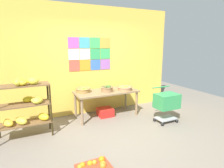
% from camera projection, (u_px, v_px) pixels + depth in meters
% --- Properties ---
extents(ground, '(9.43, 9.43, 0.00)m').
position_uv_depth(ground, '(120.00, 139.00, 3.81)').
color(ground, slate).
extents(back_wall_with_art, '(4.91, 0.07, 2.84)m').
position_uv_depth(back_wall_with_art, '(89.00, 61.00, 5.05)').
color(back_wall_with_art, '#E9BB45').
rests_on(back_wall_with_art, ground).
extents(banana_shelf_unit, '(1.01, 0.43, 1.24)m').
position_uv_depth(banana_shelf_unit, '(25.00, 103.00, 3.74)').
color(banana_shelf_unit, '#2E240F').
rests_on(banana_shelf_unit, ground).
extents(display_table, '(1.61, 0.70, 0.68)m').
position_uv_depth(display_table, '(106.00, 94.00, 4.89)').
color(display_table, olive).
rests_on(display_table, ground).
extents(fruit_basket_back_right, '(0.38, 0.38, 0.14)m').
position_uv_depth(fruit_basket_back_right, '(83.00, 90.00, 4.73)').
color(fruit_basket_back_right, olive).
rests_on(fruit_basket_back_right, display_table).
extents(fruit_basket_right, '(0.32, 0.32, 0.18)m').
position_uv_depth(fruit_basket_right, '(107.00, 88.00, 4.80)').
color(fruit_basket_right, olive).
rests_on(fruit_basket_right, display_table).
extents(fruit_basket_back_left, '(0.38, 0.38, 0.13)m').
position_uv_depth(fruit_basket_back_left, '(125.00, 88.00, 4.94)').
color(fruit_basket_back_left, '#A5744B').
rests_on(fruit_basket_back_left, display_table).
extents(produce_crate_under_table, '(0.38, 0.34, 0.21)m').
position_uv_depth(produce_crate_under_table, '(105.00, 112.00, 4.99)').
color(produce_crate_under_table, red).
rests_on(produce_crate_under_table, ground).
extents(shopping_cart, '(0.54, 0.44, 0.84)m').
position_uv_depth(shopping_cart, '(167.00, 102.00, 4.53)').
color(shopping_cart, black).
rests_on(shopping_cart, ground).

